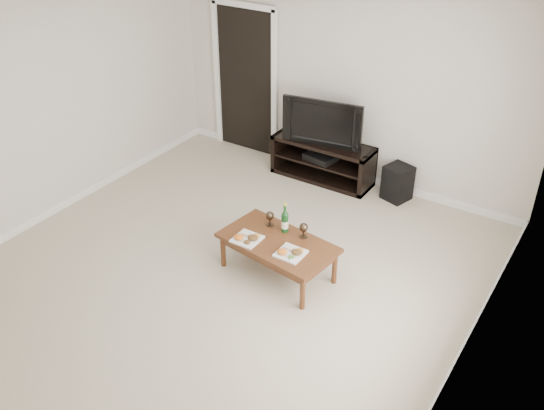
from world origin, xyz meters
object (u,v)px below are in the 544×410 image
at_px(subwoofer, 398,183).
at_px(coffee_table, 278,258).
at_px(media_console, 323,160).
at_px(television, 325,120).

distance_m(subwoofer, coffee_table, 2.20).
xyz_separation_m(subwoofer, coffee_table, (-0.43, -2.15, -0.02)).
bearing_deg(subwoofer, media_console, -160.32).
bearing_deg(media_console, television, 180.00).
distance_m(television, coffee_table, 2.28).
relative_size(media_console, coffee_table, 1.15).
bearing_deg(subwoofer, coffee_table, -84.71).
height_order(media_console, television, television).
xyz_separation_m(television, subwoofer, (1.05, 0.06, -0.63)).
distance_m(media_console, coffee_table, 2.19).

